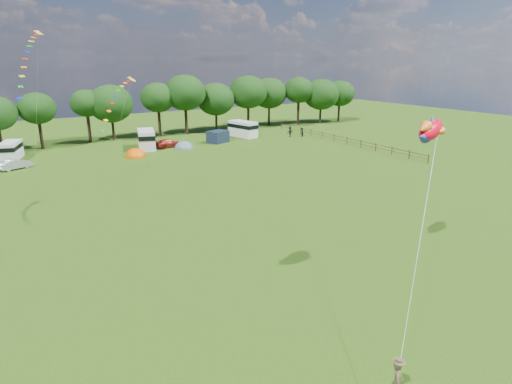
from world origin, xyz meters
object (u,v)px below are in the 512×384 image
fish_kite (429,131)px  walker_a (302,132)px  campervan_b (11,150)px  tent_orange (136,156)px  car_b (15,164)px  campervan_d (243,128)px  tent_greyblue (184,148)px  walker_b (290,132)px  car_c (168,143)px  campervan_c (146,139)px  kite_flyer (397,381)px

fish_kite → walker_a: 48.11m
campervan_b → tent_orange: 16.25m
car_b → campervan_d: 35.35m
car_b → tent_greyblue: car_b is taller
tent_greyblue → fish_kite: (-1.36, -42.95, 8.66)m
walker_a → tent_orange: bearing=-14.2°
walker_b → tent_orange: bearing=-1.8°
tent_orange → fish_kite: (6.44, -41.20, 8.66)m
tent_greyblue → campervan_b: bearing=166.5°
car_b → car_c: car_c is taller
car_c → tent_greyblue: (1.66, -2.14, -0.61)m
campervan_c → tent_orange: campervan_c is taller
tent_orange → tent_greyblue: size_ratio=1.00×
car_c → walker_b: size_ratio=2.36×
campervan_c → tent_greyblue: 5.75m
campervan_c → kite_flyer: bearing=-172.5°
campervan_b → tent_orange: campervan_b is taller
kite_flyer → walker_a: bearing=19.2°
kite_flyer → tent_greyblue: bearing=39.7°
campervan_c → fish_kite: (3.35, -45.90, 7.20)m
walker_b → walker_a: bearing=140.8°
tent_orange → walker_a: size_ratio=1.99×
campervan_c → walker_a: 26.18m
campervan_d → fish_kite: size_ratio=1.76×
campervan_c → walker_b: (24.17, -2.99, -0.59)m
car_c → tent_greyblue: bearing=-152.3°
tent_greyblue → kite_flyer: bearing=-103.2°
tent_orange → walker_a: walker_a is taller
car_c → fish_kite: size_ratio=1.27×
campervan_b → campervan_d: 34.97m
car_c → tent_orange: 7.30m
tent_orange → fish_kite: size_ratio=0.96×
campervan_d → walker_b: campervan_d is taller
fish_kite → walker_b: (20.81, 42.91, -7.79)m
tent_orange → tent_greyblue: tent_orange is taller
walker_a → car_c: bearing=-23.6°
car_b → fish_kite: size_ratio=1.07×
campervan_d → kite_flyer: campervan_d is taller
kite_flyer → campervan_b: bearing=63.5°
tent_greyblue → walker_a: 21.17m
tent_orange → walker_b: size_ratio=1.78×
campervan_d → walker_b: (6.85, -4.34, -0.54)m
campervan_c → kite_flyer: size_ratio=3.45×
campervan_b → walker_a: campervan_b is taller
fish_kite → campervan_b: bearing=97.1°
tent_orange → walker_a: (28.93, 0.59, 0.77)m
car_c → tent_greyblue: 2.78m
tent_greyblue → kite_flyer: 52.03m
campervan_d → tent_orange: size_ratio=1.84×
tent_orange → tent_greyblue: (7.80, 1.75, 0.00)m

